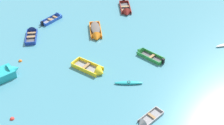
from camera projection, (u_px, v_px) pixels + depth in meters
kayak_turquoise_cluster_inner at (129, 83)px, 27.81m from camera, size 2.95×0.70×0.28m
rowboat_grey_outer_left at (145, 122)px, 23.79m from camera, size 2.81×2.46×0.89m
rowboat_green_back_row_right at (145, 54)px, 31.75m from camera, size 3.21×3.34×1.05m
rowboat_blue_distant_center at (56, 17)px, 38.77m from camera, size 3.14×3.38×1.03m
rowboat_maroon_far_back at (126, 11)px, 40.33m from camera, size 1.52×4.81×1.31m
rowboat_deep_blue_midfield_right at (32, 33)px, 35.43m from camera, size 1.46×3.87×1.16m
rowboat_yellow_outer_right at (95, 70)px, 29.30m from camera, size 3.87×3.49×1.31m
rowboat_orange_back_row_left at (96, 32)px, 35.28m from camera, size 1.56×4.45×1.28m
mooring_buoy_between_boats_left at (20, 61)px, 30.91m from camera, size 0.41×0.41×0.41m
mooring_buoy_central at (12, 119)px, 24.20m from camera, size 0.40×0.40×0.40m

